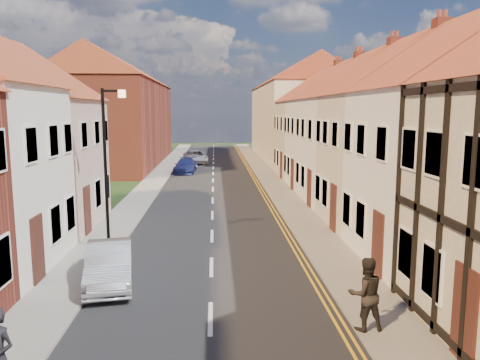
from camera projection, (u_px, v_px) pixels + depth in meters
name	position (u px, v px, depth m)	size (l,w,h in m)	color
road	(213.00, 200.00, 27.85)	(7.00, 90.00, 0.02)	black
pavement_left	(138.00, 200.00, 27.61)	(1.80, 90.00, 0.12)	gray
pavement_right	(286.00, 199.00, 28.08)	(1.80, 90.00, 0.12)	gray
cottage_r_cream_mid	(416.00, 129.00, 21.27)	(8.30, 5.20, 9.00)	beige
cottage_r_pink	(375.00, 126.00, 26.61)	(8.30, 6.00, 9.00)	silver
cottage_r_white_far	(348.00, 123.00, 31.94)	(8.30, 5.20, 9.00)	silver
cottage_r_cream_far	(329.00, 121.00, 37.27)	(8.30, 6.00, 9.00)	beige
cottage_l_pink	(1.00, 132.00, 20.63)	(8.30, 6.30, 8.80)	beige
block_right_far	(296.00, 111.00, 52.27)	(8.30, 24.20, 10.50)	beige
block_left_far	(119.00, 111.00, 46.33)	(8.30, 24.20, 10.50)	brown
lamppost	(108.00, 159.00, 17.25)	(0.88, 0.15, 6.00)	black
car_mid	(109.00, 264.00, 14.41)	(1.33, 3.82, 1.26)	silver
car_far	(186.00, 166.00, 40.19)	(1.71, 4.20, 1.22)	navy
car_distant	(195.00, 157.00, 47.41)	(2.18, 4.72, 1.31)	#B6B7BF
pedestrian_right	(366.00, 294.00, 11.10)	(0.87, 0.67, 1.78)	black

